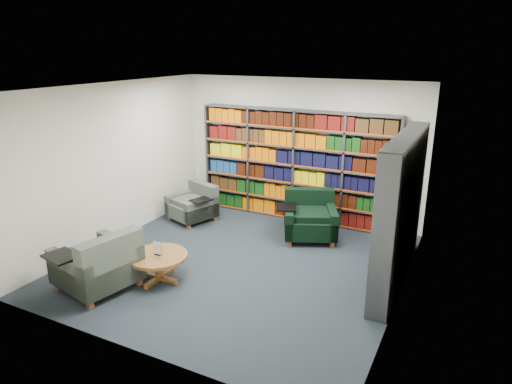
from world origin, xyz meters
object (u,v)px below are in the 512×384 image
at_px(coffee_table, 158,260).
at_px(chair_green_right, 309,219).
at_px(chair_teal_left, 195,205).
at_px(chair_teal_front, 101,267).

bearing_deg(coffee_table, chair_green_right, 61.28).
bearing_deg(chair_teal_left, chair_teal_front, -82.56).
bearing_deg(chair_teal_front, coffee_table, 46.17).
xyz_separation_m(chair_green_right, chair_teal_front, (-1.99, -3.19, 0.02)).
relative_size(chair_green_right, chair_teal_front, 0.98).
xyz_separation_m(chair_teal_front, coffee_table, (0.57, 0.59, -0.03)).
bearing_deg(coffee_table, chair_teal_front, -133.83).
relative_size(chair_teal_front, coffee_table, 1.43).
xyz_separation_m(chair_teal_left, chair_teal_front, (0.39, -2.98, 0.07)).
bearing_deg(coffee_table, chair_teal_left, 111.78).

